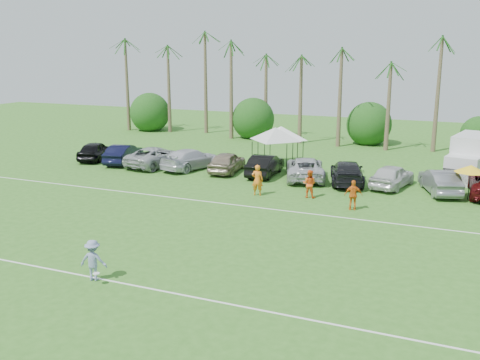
% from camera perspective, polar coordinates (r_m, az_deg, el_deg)
% --- Properties ---
extents(ground, '(120.00, 120.00, 0.00)m').
position_cam_1_polar(ground, '(22.39, -20.84, -11.19)').
color(ground, '#346E21').
rests_on(ground, ground).
extents(field_lines, '(80.00, 12.10, 0.01)m').
position_cam_1_polar(field_lines, '(28.22, -9.68, -5.28)').
color(field_lines, white).
rests_on(field_lines, ground).
extents(palm_tree_0, '(2.40, 2.40, 8.90)m').
position_cam_1_polar(palm_tree_0, '(63.92, -12.40, 11.92)').
color(palm_tree_0, brown).
rests_on(palm_tree_0, ground).
extents(palm_tree_1, '(2.40, 2.40, 9.90)m').
position_cam_1_polar(palm_tree_1, '(61.18, -8.50, 12.84)').
color(palm_tree_1, brown).
rests_on(palm_tree_1, ground).
extents(palm_tree_2, '(2.40, 2.40, 10.90)m').
position_cam_1_polar(palm_tree_2, '(58.76, -4.23, 13.76)').
color(palm_tree_2, brown).
rests_on(palm_tree_2, ground).
extents(palm_tree_3, '(2.40, 2.40, 11.90)m').
position_cam_1_polar(palm_tree_3, '(57.07, -0.54, 14.66)').
color(palm_tree_3, brown).
rests_on(palm_tree_3, ground).
extents(palm_tree_4, '(2.40, 2.40, 8.90)m').
position_cam_1_polar(palm_tree_4, '(55.63, 3.34, 12.00)').
color(palm_tree_4, brown).
rests_on(palm_tree_4, ground).
extents(palm_tree_5, '(2.40, 2.40, 9.90)m').
position_cam_1_polar(palm_tree_5, '(54.41, 7.43, 12.79)').
color(palm_tree_5, brown).
rests_on(palm_tree_5, ground).
extents(palm_tree_6, '(2.40, 2.40, 10.90)m').
position_cam_1_polar(palm_tree_6, '(53.48, 11.71, 13.54)').
color(palm_tree_6, brown).
rests_on(palm_tree_6, ground).
extents(palm_tree_7, '(2.40, 2.40, 11.90)m').
position_cam_1_polar(palm_tree_7, '(52.85, 16.14, 14.22)').
color(palm_tree_7, brown).
rests_on(palm_tree_7, ground).
extents(palm_tree_8, '(2.40, 2.40, 8.90)m').
position_cam_1_polar(palm_tree_8, '(52.48, 21.47, 11.00)').
color(palm_tree_8, brown).
rests_on(palm_tree_8, ground).
extents(bush_tree_0, '(4.00, 4.00, 4.00)m').
position_cam_1_polar(bush_tree_0, '(63.49, -9.39, 6.90)').
color(bush_tree_0, brown).
rests_on(bush_tree_0, ground).
extents(bush_tree_1, '(4.00, 4.00, 4.00)m').
position_cam_1_polar(bush_tree_1, '(57.70, 1.71, 6.41)').
color(bush_tree_1, brown).
rests_on(bush_tree_1, ground).
extents(bush_tree_2, '(4.00, 4.00, 4.00)m').
position_cam_1_polar(bush_tree_2, '(54.59, 13.61, 5.62)').
color(bush_tree_2, brown).
rests_on(bush_tree_2, ground).
extents(bush_tree_3, '(4.00, 4.00, 4.00)m').
position_cam_1_polar(bush_tree_3, '(53.95, 24.16, 4.72)').
color(bush_tree_3, brown).
rests_on(bush_tree_3, ground).
extents(sideline_player_a, '(0.80, 0.60, 2.01)m').
position_cam_1_polar(sideline_player_a, '(34.17, 1.87, -0.01)').
color(sideline_player_a, orange).
rests_on(sideline_player_a, ground).
extents(sideline_player_b, '(0.88, 0.69, 1.78)m').
position_cam_1_polar(sideline_player_b, '(33.93, 7.40, -0.40)').
color(sideline_player_b, orange).
rests_on(sideline_player_b, ground).
extents(sideline_player_c, '(1.12, 0.68, 1.78)m').
position_cam_1_polar(sideline_player_c, '(31.73, 12.00, -1.59)').
color(sideline_player_c, orange).
rests_on(sideline_player_c, ground).
extents(box_truck, '(3.51, 6.38, 3.11)m').
position_cam_1_polar(box_truck, '(42.12, 23.40, 2.40)').
color(box_truck, silver).
rests_on(box_truck, ground).
extents(canopy_tent_left, '(4.43, 4.43, 3.59)m').
position_cam_1_polar(canopy_tent_left, '(42.99, 3.81, 5.61)').
color(canopy_tent_left, black).
rests_on(canopy_tent_left, ground).
extents(canopy_tent_right, '(4.47, 4.47, 3.62)m').
position_cam_1_polar(canopy_tent_right, '(43.46, 4.43, 5.73)').
color(canopy_tent_right, black).
rests_on(canopy_tent_right, ground).
extents(market_umbrella, '(1.98, 1.98, 2.20)m').
position_cam_1_polar(market_umbrella, '(35.89, 23.41, 1.12)').
color(market_umbrella, black).
rests_on(market_umbrella, ground).
extents(frisbee_player, '(1.22, 0.93, 1.71)m').
position_cam_1_polar(frisbee_player, '(22.52, -15.39, -8.26)').
color(frisbee_player, '#7F8BB4').
rests_on(frisbee_player, ground).
extents(parked_car_0, '(3.13, 4.97, 1.58)m').
position_cam_1_polar(parked_car_0, '(47.03, -15.19, 3.04)').
color(parked_car_0, black).
rests_on(parked_car_0, ground).
extents(parked_car_1, '(2.59, 5.03, 1.58)m').
position_cam_1_polar(parked_car_1, '(45.02, -12.30, 2.74)').
color(parked_car_1, black).
rests_on(parked_car_1, ground).
extents(parked_car_2, '(3.28, 5.95, 1.58)m').
position_cam_1_polar(parked_car_2, '(43.39, -8.95, 2.49)').
color(parked_car_2, '#ABADB0').
rests_on(parked_car_2, ground).
extents(parked_car_3, '(3.61, 5.83, 1.58)m').
position_cam_1_polar(parked_car_3, '(42.07, -5.24, 2.25)').
color(parked_car_3, silver).
rests_on(parked_car_3, ground).
extents(parked_car_4, '(2.25, 4.77, 1.58)m').
position_cam_1_polar(parked_car_4, '(40.80, -1.39, 1.94)').
color(parked_car_4, gray).
rests_on(parked_car_4, ground).
extents(parked_car_5, '(1.90, 4.86, 1.58)m').
position_cam_1_polar(parked_car_5, '(39.73, 2.69, 1.61)').
color(parked_car_5, black).
rests_on(parked_car_5, ground).
extents(parked_car_6, '(4.22, 6.21, 1.58)m').
position_cam_1_polar(parked_car_6, '(38.88, 6.97, 1.26)').
color(parked_car_6, '#BABBC0').
rests_on(parked_car_6, ground).
extents(parked_car_7, '(3.49, 5.82, 1.58)m').
position_cam_1_polar(parked_car_7, '(38.05, 11.34, 0.82)').
color(parked_car_7, black).
rests_on(parked_car_7, ground).
extents(parked_car_8, '(2.89, 4.94, 1.58)m').
position_cam_1_polar(parked_car_8, '(37.65, 15.93, 0.42)').
color(parked_car_8, silver).
rests_on(parked_car_8, ground).
extents(parked_car_9, '(3.10, 5.07, 1.58)m').
position_cam_1_polar(parked_car_9, '(37.09, 20.55, -0.13)').
color(parked_car_9, slate).
rests_on(parked_car_9, ground).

